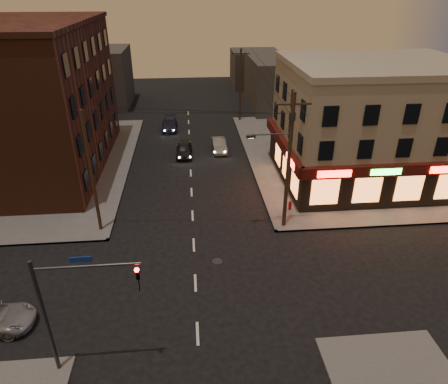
{
  "coord_description": "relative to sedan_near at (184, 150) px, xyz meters",
  "views": [
    {
      "loc": [
        0.01,
        -19.11,
        16.3
      ],
      "look_at": [
        2.29,
        5.71,
        3.2
      ],
      "focal_mm": 32.0,
      "sensor_mm": 36.0,
      "label": 1
    }
  ],
  "objects": [
    {
      "name": "sedan_near",
      "position": [
        0.0,
        0.0,
        0.0
      ],
      "size": [
        1.74,
        4.12,
        1.39
      ],
      "primitive_type": "imported",
      "rotation": [
        0.0,
        0.0,
        -0.02
      ],
      "color": "black",
      "rests_on": "ground"
    },
    {
      "name": "utility_pole_main",
      "position": [
        7.28,
        -14.65,
        5.07
      ],
      "size": [
        4.2,
        0.44,
        10.0
      ],
      "color": "#382619",
      "rests_on": "sidewalk_ne"
    },
    {
      "name": "bg_building_nw",
      "position": [
        -12.4,
        21.55,
        3.31
      ],
      "size": [
        9.0,
        10.0,
        8.0
      ],
      "primitive_type": "cube",
      "color": "#3F3D3A",
      "rests_on": "ground"
    },
    {
      "name": "traffic_signal",
      "position": [
        -4.97,
        -26.05,
        3.46
      ],
      "size": [
        4.49,
        0.32,
        6.47
      ],
      "color": "#333538",
      "rests_on": "ground"
    },
    {
      "name": "sedan_far",
      "position": [
        -1.78,
        8.74,
        -0.03
      ],
      "size": [
        1.89,
        4.57,
        1.32
      ],
      "primitive_type": "imported",
      "rotation": [
        0.0,
        0.0,
        -0.01
      ],
      "color": "#181A31",
      "rests_on": "ground"
    },
    {
      "name": "sidewalk_nw",
      "position": [
        -17.4,
        -1.45,
        -0.62
      ],
      "size": [
        24.0,
        28.0,
        0.15
      ],
      "primitive_type": "cube",
      "color": "#514F4C",
      "rests_on": "ground"
    },
    {
      "name": "utility_pole_far",
      "position": [
        7.4,
        11.55,
        3.96
      ],
      "size": [
        0.26,
        0.26,
        9.0
      ],
      "primitive_type": "cylinder",
      "color": "#382619",
      "rests_on": "sidewalk_ne"
    },
    {
      "name": "sedan_mid",
      "position": [
        3.79,
        1.08,
        -0.04
      ],
      "size": [
        1.57,
        4.06,
        1.32
      ],
      "primitive_type": "imported",
      "rotation": [
        0.0,
        0.0,
        0.04
      ],
      "color": "slate",
      "rests_on": "ground"
    },
    {
      "name": "pizza_building",
      "position": [
        16.53,
        -7.02,
        4.65
      ],
      "size": [
        15.85,
        12.85,
        10.5
      ],
      "color": "tan",
      "rests_on": "sidewalk_ne"
    },
    {
      "name": "brick_apartment",
      "position": [
        -13.9,
        -1.45,
        5.96
      ],
      "size": [
        12.0,
        20.0,
        13.0
      ],
      "primitive_type": "cube",
      "color": "#4A2417",
      "rests_on": "sidewalk_nw"
    },
    {
      "name": "fire_hydrant",
      "position": [
        8.4,
        -12.42,
        -0.12
      ],
      "size": [
        0.36,
        0.36,
        0.78
      ],
      "rotation": [
        0.0,
        0.0,
        -0.4
      ],
      "color": "#9A0E0F",
      "rests_on": "sidewalk_ne"
    },
    {
      "name": "utility_pole_west",
      "position": [
        -6.2,
        -13.95,
        3.96
      ],
      "size": [
        0.24,
        0.24,
        9.0
      ],
      "primitive_type": "cylinder",
      "color": "#382619",
      "rests_on": "sidewalk_nw"
    },
    {
      "name": "bg_building_ne_b",
      "position": [
        12.6,
        31.55,
        2.31
      ],
      "size": [
        8.0,
        8.0,
        6.0
      ],
      "primitive_type": "cube",
      "color": "#3F3D3A",
      "rests_on": "ground"
    },
    {
      "name": "sidewalk_ne",
      "position": [
        18.6,
        -1.45,
        -0.62
      ],
      "size": [
        24.0,
        28.0,
        0.15
      ],
      "primitive_type": "cube",
      "color": "#514F4C",
      "rests_on": "ground"
    },
    {
      "name": "bg_building_ne_a",
      "position": [
        14.6,
        17.55,
        2.81
      ],
      "size": [
        10.0,
        12.0,
        7.0
      ],
      "primitive_type": "cube",
      "color": "#3F3D3A",
      "rests_on": "ground"
    },
    {
      "name": "ground",
      "position": [
        0.6,
        -20.45,
        -0.69
      ],
      "size": [
        120.0,
        120.0,
        0.0
      ],
      "primitive_type": "plane",
      "color": "black",
      "rests_on": "ground"
    }
  ]
}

